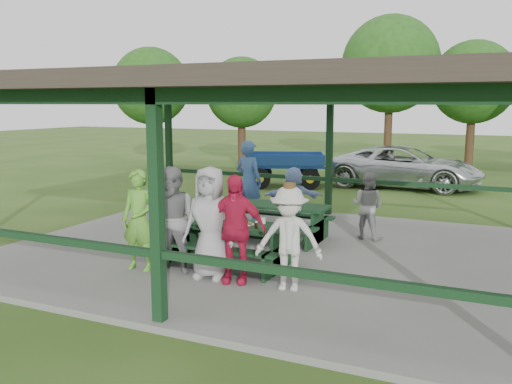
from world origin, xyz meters
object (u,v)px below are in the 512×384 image
at_px(spectator_blue, 249,181).
at_px(picnic_table_near, 227,238).
at_px(spectator_grey, 368,205).
at_px(pickup_truck, 405,167).
at_px(picnic_table_far, 269,217).
at_px(contestant_grey_left, 174,221).
at_px(spectator_lblue, 294,198).
at_px(farm_trailer, 285,169).
at_px(contestant_red, 234,229).
at_px(contestant_grey_mid, 210,223).
at_px(contestant_green, 139,220).
at_px(contestant_white_fedora, 289,238).

bearing_deg(spectator_blue, picnic_table_near, 121.22).
height_order(spectator_grey, pickup_truck, spectator_grey).
distance_m(picnic_table_far, contestant_grey_left, 2.89).
bearing_deg(spectator_lblue, farm_trailer, -90.15).
relative_size(contestant_red, farm_trailer, 0.47).
bearing_deg(contestant_grey_mid, spectator_blue, 102.00).
xyz_separation_m(contestant_grey_mid, contestant_red, (0.46, -0.04, -0.05)).
bearing_deg(spectator_lblue, contestant_green, 47.99).
bearing_deg(spectator_grey, pickup_truck, -75.39).
bearing_deg(picnic_table_near, contestant_green, -143.97).
relative_size(contestant_white_fedora, pickup_truck, 0.32).
height_order(contestant_grey_mid, spectator_lblue, contestant_grey_mid).
xyz_separation_m(contestant_green, contestant_red, (1.76, 0.08, 0.00)).
distance_m(spectator_blue, spectator_grey, 3.03).
distance_m(picnic_table_near, contestant_grey_mid, 0.89).
height_order(picnic_table_far, contestant_grey_mid, contestant_grey_mid).
relative_size(picnic_table_far, farm_trailer, 0.68).
xyz_separation_m(spectator_lblue, spectator_blue, (-1.27, 0.35, 0.26)).
bearing_deg(contestant_red, spectator_blue, 99.77).
height_order(spectator_blue, pickup_truck, spectator_blue).
bearing_deg(contestant_grey_mid, contestant_green, -179.57).
height_order(picnic_table_near, contestant_red, contestant_red).
bearing_deg(spectator_blue, contestant_green, 101.50).
bearing_deg(picnic_table_near, spectator_grey, 56.87).
xyz_separation_m(contestant_red, spectator_grey, (1.30, 3.63, -0.15)).
xyz_separation_m(contestant_red, contestant_white_fedora, (0.91, 0.02, -0.06)).
bearing_deg(picnic_table_near, contestant_grey_mid, -82.54).
height_order(picnic_table_far, contestant_green, contestant_green).
relative_size(contestant_grey_mid, contestant_red, 1.06).
height_order(contestant_green, spectator_blue, spectator_blue).
xyz_separation_m(picnic_table_far, pickup_truck, (1.37, 8.97, 0.15)).
xyz_separation_m(picnic_table_far, spectator_blue, (-1.10, 1.34, 0.51)).
height_order(picnic_table_far, spectator_blue, spectator_blue).
distance_m(contestant_grey_left, contestant_red, 1.11).
relative_size(picnic_table_near, farm_trailer, 0.65).
xyz_separation_m(picnic_table_far, contestant_green, (-1.18, -2.88, 0.39)).
relative_size(picnic_table_far, contestant_grey_left, 1.38).
xyz_separation_m(contestant_grey_left, contestant_red, (1.11, 0.01, -0.03)).
bearing_deg(farm_trailer, pickup_truck, -0.51).
bearing_deg(picnic_table_far, contestant_grey_left, -100.65).
bearing_deg(farm_trailer, contestant_red, -93.78).
xyz_separation_m(picnic_table_far, contestant_grey_mid, (0.13, -2.76, 0.44)).
xyz_separation_m(contestant_red, spectator_lblue, (-0.41, 3.79, -0.15)).
bearing_deg(farm_trailer, spectator_lblue, -88.04).
bearing_deg(picnic_table_near, contestant_grey_left, -124.65).
relative_size(contestant_grey_left, contestant_grey_mid, 0.98).
xyz_separation_m(contestant_green, contestant_grey_mid, (1.31, 0.12, 0.05)).
bearing_deg(contestant_red, picnic_table_near, 112.49).
xyz_separation_m(contestant_grey_mid, spectator_grey, (1.75, 3.60, -0.20)).
bearing_deg(picnic_table_far, contestant_grey_mid, -87.30).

